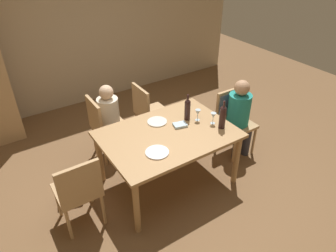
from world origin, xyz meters
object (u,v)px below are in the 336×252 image
chair_far_right (148,110)px  handbag (72,193)px  wine_bottle_dark_red (187,109)px  chair_left_end (79,189)px  chair_far_left (104,124)px  dinner_plate_guest_left (157,152)px  dinner_plate_host (157,122)px  wine_glass_near_left (198,113)px  wine_bottle_tall_green (223,116)px  dining_table (168,139)px  person_man_bearded (111,115)px  wine_glass_centre (213,116)px  person_woman_host (240,113)px  chair_right_end (232,113)px

chair_far_right → handbag: (-1.42, -0.58, -0.42)m
wine_bottle_dark_red → handbag: wine_bottle_dark_red is taller
chair_left_end → chair_far_left: bearing=54.7°
wine_bottle_dark_red → dinner_plate_guest_left: size_ratio=1.35×
chair_far_left → dinner_plate_host: size_ratio=3.74×
wine_glass_near_left → chair_left_end: bearing=-175.5°
wine_glass_near_left → wine_bottle_tall_green: bearing=-65.2°
chair_far_left → wine_bottle_tall_green: size_ratio=2.53×
dining_table → chair_far_left: 1.04m
chair_far_left → dinner_plate_guest_left: 1.21m
person_man_bearded → dinner_plate_guest_left: (0.02, -1.18, 0.12)m
dining_table → wine_bottle_dark_red: (0.37, 0.13, 0.23)m
chair_left_end → wine_glass_centre: size_ratio=6.17×
chair_far_right → chair_left_end: 1.74m
person_woman_host → wine_glass_centre: size_ratio=7.61×
chair_right_end → wine_glass_centre: bearing=23.4°
handbag → dinner_plate_guest_left: bearing=-35.1°
chair_far_left → wine_glass_centre: (1.02, -1.06, 0.32)m
wine_glass_centre → handbag: size_ratio=0.53×
wine_bottle_dark_red → wine_glass_near_left: 0.14m
wine_glass_centre → wine_bottle_dark_red: bearing=129.2°
chair_right_end → wine_glass_near_left: chair_right_end is taller
wine_bottle_dark_red → handbag: 1.73m
person_man_bearded → wine_bottle_dark_red: bearing=40.9°
chair_far_left → wine_glass_centre: size_ratio=6.17×
dinner_plate_host → handbag: 1.34m
dining_table → chair_far_right: 0.98m
chair_right_end → chair_left_end: 2.32m
chair_far_right → wine_glass_near_left: size_ratio=6.17×
chair_far_left → person_man_bearded: (0.11, -0.00, 0.10)m
chair_right_end → dinner_plate_host: chair_right_end is taller
person_man_bearded → handbag: 1.14m
dining_table → handbag: 1.33m
chair_left_end → chair_far_right: bearing=35.7°
dining_table → dinner_plate_guest_left: (-0.30, -0.25, 0.09)m
chair_far_left → handbag: (-0.72, -0.58, -0.42)m
chair_far_right → chair_far_left: bearing=-90.0°
chair_far_right → wine_glass_near_left: (0.21, -0.89, 0.32)m
wine_glass_centre → chair_right_end: bearing=23.4°
wine_glass_near_left → chair_far_left: bearing=135.5°
wine_bottle_dark_red → wine_glass_near_left: size_ratio=2.33×
chair_right_end → wine_bottle_dark_red: bearing=-0.3°
dinner_plate_guest_left → wine_bottle_dark_red: bearing=29.1°
person_woman_host → wine_bottle_tall_green: person_woman_host is taller
chair_far_left → wine_glass_near_left: bearing=45.5°
dinner_plate_host → handbag: bearing=176.4°
chair_left_end → handbag: bearing=90.0°
person_woman_host → wine_bottle_dark_red: bearing=-11.1°
person_woman_host → dinner_plate_guest_left: person_woman_host is taller
wine_glass_near_left → dinner_plate_host: bearing=152.2°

